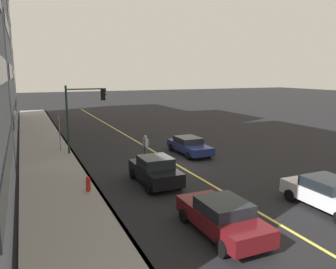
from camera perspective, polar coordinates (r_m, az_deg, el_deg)
name	(u,v)px	position (r m, az deg, el deg)	size (l,w,h in m)	color
ground	(177,165)	(22.94, 1.59, -5.27)	(200.00, 200.00, 0.00)	black
sidewalk_slab	(55,179)	(20.91, -18.83, -7.20)	(80.00, 3.94, 0.15)	gray
curb_edge	(88,175)	(21.13, -13.69, -6.75)	(80.00, 0.16, 0.15)	slate
lane_stripe_center	(177,165)	(22.93, 1.59, -5.26)	(80.00, 0.16, 0.01)	#D8CC4C
car_navy	(189,145)	(25.91, 3.67, -1.88)	(4.63, 1.98, 1.32)	navy
car_black	(155,170)	(18.93, -2.25, -6.18)	(4.20, 2.02, 1.60)	black
car_maroon	(222,216)	(13.46, 9.29, -13.75)	(4.47, 2.01, 1.41)	#591116
car_white	(329,193)	(17.24, 25.95, -9.12)	(4.33, 2.09, 1.46)	silver
pedestrian_with_backpack	(146,145)	(24.46, -3.88, -1.79)	(0.45, 0.41, 1.77)	brown
traffic_light_mast	(83,108)	(26.33, -14.48, 4.51)	(0.28, 3.13, 5.35)	#1E3823
street_sign_post	(60,131)	(27.59, -18.19, 0.58)	(0.60, 0.08, 2.95)	slate
fire_hydrant	(88,185)	(17.99, -13.58, -8.49)	(0.24, 0.24, 0.94)	red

